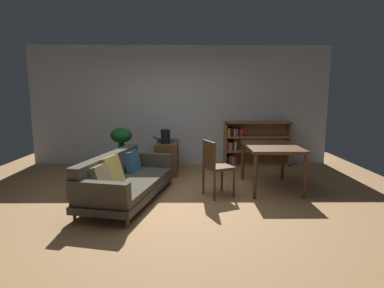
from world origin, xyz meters
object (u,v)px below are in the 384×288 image
(potted_floor_plant, at_px, (122,147))
(bookshelf, at_px, (252,143))
(dining_chair_near, at_px, (215,165))
(dining_table, at_px, (271,150))
(media_console, at_px, (167,157))
(fabric_couch, at_px, (124,179))
(desk_speaker, at_px, (165,137))
(open_laptop, at_px, (165,140))

(potted_floor_plant, distance_m, bookshelf, 2.93)
(dining_chair_near, bearing_deg, dining_table, 24.04)
(media_console, xyz_separation_m, bookshelf, (1.90, 0.63, 0.19))
(dining_chair_near, bearing_deg, fabric_couch, -174.30)
(desk_speaker, bearing_deg, dining_chair_near, -58.78)
(media_console, distance_m, bookshelf, 2.01)
(open_laptop, height_order, bookshelf, bookshelf)
(fabric_couch, distance_m, bookshelf, 3.44)
(desk_speaker, height_order, dining_chair_near, desk_speaker)
(open_laptop, relative_size, desk_speaker, 1.70)
(fabric_couch, height_order, dining_table, dining_table)
(potted_floor_plant, bearing_deg, open_laptop, 27.49)
(desk_speaker, xyz_separation_m, dining_chair_near, (0.89, -1.47, -0.25))
(fabric_couch, bearing_deg, bookshelf, 44.30)
(bookshelf, bearing_deg, open_laptop, -167.62)
(potted_floor_plant, relative_size, dining_table, 0.77)
(media_console, distance_m, desk_speaker, 0.49)
(media_console, height_order, potted_floor_plant, potted_floor_plant)
(open_laptop, distance_m, bookshelf, 2.02)
(bookshelf, bearing_deg, potted_floor_plant, -162.85)
(dining_table, bearing_deg, potted_floor_plant, 161.17)
(media_console, xyz_separation_m, open_laptop, (-0.07, 0.19, 0.34))
(fabric_couch, height_order, potted_floor_plant, potted_floor_plant)
(fabric_couch, relative_size, media_console, 2.16)
(open_laptop, bearing_deg, fabric_couch, -103.91)
(desk_speaker, xyz_separation_m, potted_floor_plant, (-0.88, -0.08, -0.20))
(desk_speaker, xyz_separation_m, bookshelf, (1.92, 0.79, -0.27))
(fabric_couch, distance_m, potted_floor_plant, 1.59)
(dining_chair_near, bearing_deg, media_console, 118.10)
(fabric_couch, relative_size, dining_table, 1.75)
(fabric_couch, xyz_separation_m, open_laptop, (0.49, 1.97, 0.32))
(potted_floor_plant, xyz_separation_m, bookshelf, (2.80, 0.86, -0.07))
(dining_table, distance_m, bookshelf, 1.82)
(open_laptop, bearing_deg, desk_speaker, -82.51)
(desk_speaker, distance_m, dining_table, 2.15)
(media_console, xyz_separation_m, potted_floor_plant, (-0.90, -0.24, 0.26))
(fabric_couch, xyz_separation_m, dining_chair_near, (1.42, 0.14, 0.19))
(media_console, height_order, bookshelf, bookshelf)
(potted_floor_plant, bearing_deg, bookshelf, 17.15)
(open_laptop, distance_m, desk_speaker, 0.38)
(fabric_couch, height_order, dining_chair_near, dining_chair_near)
(potted_floor_plant, height_order, dining_table, potted_floor_plant)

